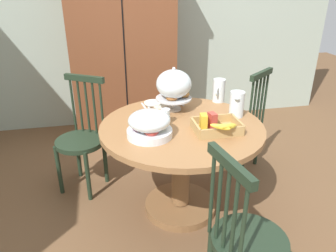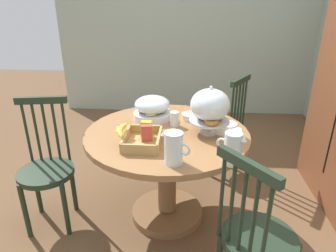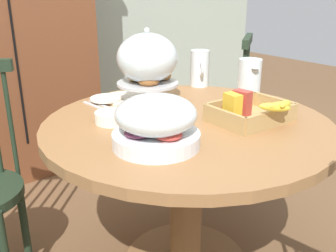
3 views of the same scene
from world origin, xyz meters
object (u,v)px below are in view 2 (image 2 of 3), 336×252
windsor_chair_near_window (47,170)px  cereal_basket (141,137)px  dining_table (167,158)px  windsor_chair_by_cabinet (256,240)px  drinking_glass (175,119)px  pastry_stand_with_dome (210,107)px  cereal_bowl (191,116)px  milk_pitcher (232,150)px  china_plate_large (226,130)px  fruit_platter_covered (152,108)px  windsor_chair_facing_door (223,129)px  orange_juice_pitcher (174,149)px  china_plate_small (227,124)px

windsor_chair_near_window → cereal_basket: (0.07, 0.72, 0.33)m
dining_table → windsor_chair_by_cabinet: windsor_chair_by_cabinet is taller
windsor_chair_by_cabinet → drinking_glass: windsor_chair_by_cabinet is taller
pastry_stand_with_dome → drinking_glass: bearing=-115.0°
cereal_bowl → milk_pitcher: bearing=19.5°
windsor_chair_near_window → pastry_stand_with_dome: pastry_stand_with_dome is taller
milk_pitcher → china_plate_large: 0.47m
windsor_chair_near_window → drinking_glass: bearing=104.0°
windsor_chair_near_window → china_plate_large: size_ratio=4.43×
windsor_chair_by_cabinet → fruit_platter_covered: size_ratio=3.25×
windsor_chair_near_window → pastry_stand_with_dome: 1.27m
china_plate_large → drinking_glass: size_ratio=2.00×
windsor_chair_by_cabinet → fruit_platter_covered: (-0.97, -0.66, 0.37)m
windsor_chair_by_cabinet → windsor_chair_facing_door: 1.46m
orange_juice_pitcher → milk_pitcher: bearing=93.4°
dining_table → drinking_glass: drinking_glass is taller
orange_juice_pitcher → cereal_bowl: (-0.69, 0.09, -0.07)m
orange_juice_pitcher → cereal_basket: size_ratio=0.61×
dining_table → cereal_basket: cereal_basket is taller
pastry_stand_with_dome → china_plate_small: pastry_stand_with_dome is taller
windsor_chair_facing_door → milk_pitcher: size_ratio=5.08×
dining_table → orange_juice_pitcher: size_ratio=6.07×
china_plate_large → dining_table: bearing=-84.1°
windsor_chair_facing_door → china_plate_large: bearing=-5.0°
windsor_chair_by_cabinet → milk_pitcher: windsor_chair_by_cabinet is taller
windsor_chair_facing_door → cereal_bowl: bearing=-32.9°
orange_juice_pitcher → fruit_platter_covered: bearing=-163.3°
orange_juice_pitcher → cereal_basket: 0.34m
pastry_stand_with_dome → china_plate_small: bearing=134.6°
cereal_bowl → drinking_glass: size_ratio=1.27×
windsor_chair_near_window → drinking_glass: (-0.23, 0.92, 0.34)m
dining_table → pastry_stand_with_dome: size_ratio=3.40×
dining_table → drinking_glass: size_ratio=10.62×
cereal_basket → drinking_glass: 0.37m
windsor_chair_near_window → milk_pitcher: size_ratio=5.08×
pastry_stand_with_dome → orange_juice_pitcher: pastry_stand_with_dome is taller
windsor_chair_facing_door → fruit_platter_covered: size_ratio=3.25×
cereal_basket → cereal_bowl: bearing=144.0°
windsor_chair_by_cabinet → pastry_stand_with_dome: size_ratio=2.83×
orange_juice_pitcher → cereal_basket: bearing=-136.6°
pastry_stand_with_dome → china_plate_small: 0.27m
milk_pitcher → china_plate_small: milk_pitcher is taller
windsor_chair_by_cabinet → cereal_basket: bearing=-127.3°
cereal_basket → milk_pitcher: bearing=68.3°
windsor_chair_near_window → windsor_chair_by_cabinet: same height
dining_table → china_plate_small: china_plate_small is taller
cereal_bowl → orange_juice_pitcher: bearing=-7.8°
fruit_platter_covered → milk_pitcher: (0.67, 0.54, 0.00)m
windsor_chair_facing_door → fruit_platter_covered: (0.49, -0.62, 0.37)m
pastry_stand_with_dome → orange_juice_pitcher: 0.50m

